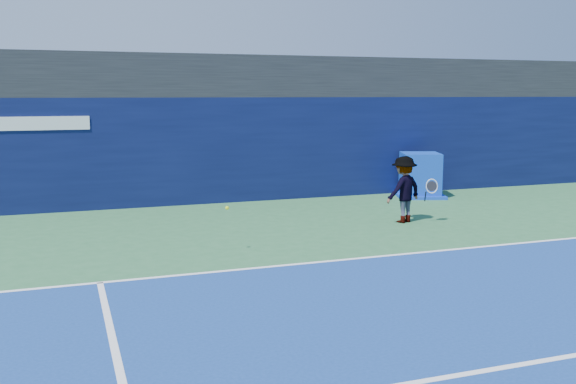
# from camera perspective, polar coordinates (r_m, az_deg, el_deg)

# --- Properties ---
(ground) EXTENTS (80.00, 80.00, 0.00)m
(ground) POSITION_cam_1_polar(r_m,az_deg,el_deg) (9.95, 15.38, -9.75)
(ground) COLOR #2D643A
(ground) RESTS_ON ground
(baseline) EXTENTS (24.00, 0.10, 0.01)m
(baseline) POSITION_cam_1_polar(r_m,az_deg,el_deg) (12.42, 7.43, -5.77)
(baseline) COLOR white
(baseline) RESTS_ON ground
(service_line) EXTENTS (24.00, 0.10, 0.01)m
(service_line) POSITION_cam_1_polar(r_m,az_deg,el_deg) (8.50, 23.31, -13.35)
(service_line) COLOR white
(service_line) RESTS_ON ground
(stadium_band) EXTENTS (36.00, 3.00, 1.20)m
(stadium_band) POSITION_cam_1_polar(r_m,az_deg,el_deg) (19.98, -3.64, 10.14)
(stadium_band) COLOR black
(stadium_band) RESTS_ON back_wall_assembly
(back_wall_assembly) EXTENTS (36.00, 1.03, 3.00)m
(back_wall_assembly) POSITION_cam_1_polar(r_m,az_deg,el_deg) (19.08, -2.77, 3.90)
(back_wall_assembly) COLOR #0A1139
(back_wall_assembly) RESTS_ON ground
(equipment_cart) EXTENTS (1.77, 1.77, 1.33)m
(equipment_cart) POSITION_cam_1_polar(r_m,az_deg,el_deg) (19.89, 11.66, 1.34)
(equipment_cart) COLOR #0C34AA
(equipment_cart) RESTS_ON ground
(tennis_player) EXTENTS (1.33, 0.90, 1.61)m
(tennis_player) POSITION_cam_1_polar(r_m,az_deg,el_deg) (15.78, 10.27, 0.23)
(tennis_player) COLOR white
(tennis_player) RESTS_ON ground
(tennis_ball) EXTENTS (0.07, 0.07, 0.07)m
(tennis_ball) POSITION_cam_1_polar(r_m,az_deg,el_deg) (12.59, -5.44, -1.42)
(tennis_ball) COLOR #BDD317
(tennis_ball) RESTS_ON ground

